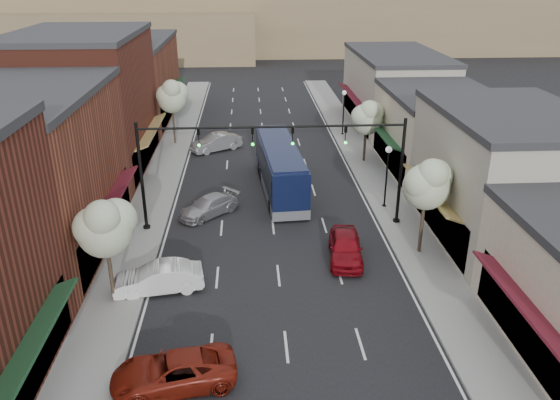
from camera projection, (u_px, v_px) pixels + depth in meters
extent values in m
plane|color=black|center=(281.00, 296.00, 27.65)|extent=(160.00, 160.00, 0.00)
cube|color=gray|center=(163.00, 171.00, 44.11)|extent=(2.80, 73.00, 0.15)
cube|color=gray|center=(368.00, 167.00, 45.03)|extent=(2.80, 73.00, 0.15)
cube|color=gray|center=(181.00, 171.00, 44.19)|extent=(0.25, 73.00, 0.17)
cube|color=gray|center=(352.00, 168.00, 44.96)|extent=(0.25, 73.00, 0.17)
cube|color=black|center=(8.00, 394.00, 19.13)|extent=(0.60, 11.90, 2.60)
cube|color=#1A4124|center=(23.00, 359.00, 18.58)|extent=(1.07, 9.80, 0.49)
cube|color=brown|center=(20.00, 177.00, 30.58)|extent=(9.00, 14.00, 9.00)
cube|color=#2D2D30|center=(3.00, 94.00, 28.72)|extent=(9.20, 14.10, 0.40)
cube|color=black|center=(103.00, 222.00, 31.96)|extent=(0.60, 11.90, 2.60)
cube|color=maroon|center=(113.00, 198.00, 31.41)|extent=(1.07, 9.80, 0.49)
cube|color=maroon|center=(85.00, 105.00, 43.11)|extent=(9.00, 14.00, 10.50)
cube|color=#2D2D30|center=(75.00, 34.00, 40.95)|extent=(9.20, 14.10, 0.40)
cube|color=black|center=(143.00, 148.00, 44.79)|extent=(0.60, 11.90, 2.60)
cube|color=#9E8547|center=(151.00, 130.00, 44.24)|extent=(1.07, 9.80, 0.49)
cube|color=brown|center=(127.00, 81.00, 58.27)|extent=(9.00, 18.00, 8.00)
cube|color=#2D2D30|center=(122.00, 41.00, 56.61)|extent=(9.20, 18.10, 0.40)
cube|color=black|center=(168.00, 103.00, 59.45)|extent=(0.60, 15.30, 2.60)
cube|color=#1A4124|center=(175.00, 89.00, 58.90)|extent=(1.07, 12.60, 0.49)
cube|color=black|center=(538.00, 337.00, 22.07)|extent=(0.60, 10.20, 2.60)
cube|color=maroon|center=(526.00, 306.00, 21.43)|extent=(1.07, 8.40, 0.49)
cube|color=#A9A291|center=(506.00, 179.00, 32.42)|extent=(8.00, 12.00, 7.50)
cube|color=#2D2D30|center=(517.00, 114.00, 30.85)|extent=(8.20, 12.10, 0.40)
cube|color=black|center=(441.00, 213.00, 33.07)|extent=(0.60, 10.20, 2.60)
cube|color=#9E8547|center=(430.00, 191.00, 32.43)|extent=(1.07, 8.40, 0.49)
cube|color=beige|center=(439.00, 134.00, 43.71)|extent=(8.00, 12.00, 6.00)
cube|color=#2D2D30|center=(443.00, 94.00, 42.44)|extent=(8.20, 12.10, 0.40)
cube|color=black|center=(392.00, 151.00, 44.06)|extent=(0.60, 10.20, 2.60)
cube|color=#1A4124|center=(383.00, 133.00, 43.43)|extent=(1.07, 8.40, 0.49)
cube|color=#A9A291|center=(395.00, 91.00, 56.35)|extent=(8.00, 16.00, 7.00)
cube|color=#2D2D30|center=(398.00, 54.00, 54.88)|extent=(8.20, 16.10, 0.40)
cube|color=black|center=(359.00, 109.00, 56.90)|extent=(0.60, 13.60, 2.60)
cube|color=maroon|center=(352.00, 95.00, 56.26)|extent=(1.07, 11.20, 0.49)
cube|color=#7A6647|center=(253.00, 17.00, 107.76)|extent=(120.00, 30.00, 12.00)
cube|color=#7A6647|center=(113.00, 36.00, 96.18)|extent=(50.00, 20.00, 8.00)
cylinder|color=black|center=(396.00, 221.00, 35.36)|extent=(0.44, 0.44, 0.30)
cylinder|color=black|center=(401.00, 173.00, 34.03)|extent=(0.20, 0.20, 7.00)
cylinder|color=black|center=(339.00, 126.00, 32.58)|extent=(8.00, 0.14, 0.14)
imported|color=black|center=(345.00, 135.00, 32.84)|extent=(0.18, 0.46, 1.10)
sphere|color=#19E533|center=(345.00, 143.00, 32.90)|extent=(0.18, 0.18, 0.18)
imported|color=black|center=(293.00, 136.00, 32.67)|extent=(0.18, 0.46, 1.10)
sphere|color=#19E533|center=(293.00, 144.00, 32.72)|extent=(0.18, 0.18, 0.18)
cylinder|color=black|center=(147.00, 228.00, 34.48)|extent=(0.44, 0.44, 0.30)
cylinder|color=black|center=(142.00, 178.00, 33.15)|extent=(0.20, 0.20, 7.00)
cylinder|color=black|center=(205.00, 128.00, 32.14)|extent=(8.00, 0.14, 0.14)
imported|color=black|center=(199.00, 138.00, 32.36)|extent=(0.18, 0.46, 1.10)
sphere|color=#19E533|center=(199.00, 145.00, 32.42)|extent=(0.18, 0.18, 0.18)
imported|color=black|center=(253.00, 137.00, 32.54)|extent=(0.18, 0.46, 1.10)
sphere|color=#19E533|center=(253.00, 144.00, 32.59)|extent=(0.18, 0.18, 0.18)
cylinder|color=#47382B|center=(422.00, 224.00, 31.03)|extent=(0.20, 0.20, 3.71)
sphere|color=#B0CC9D|center=(426.00, 187.00, 30.11)|extent=(2.60, 2.60, 2.60)
sphere|color=#B0CC9D|center=(434.00, 177.00, 30.23)|extent=(2.00, 2.00, 2.00)
sphere|color=#B0CC9D|center=(421.00, 183.00, 29.68)|extent=(1.90, 1.90, 1.90)
sphere|color=#B0CC9D|center=(433.00, 174.00, 29.29)|extent=(1.70, 1.70, 1.70)
cylinder|color=#47382B|center=(365.00, 143.00, 45.77)|extent=(0.20, 0.20, 3.33)
sphere|color=#B0CC9D|center=(366.00, 119.00, 44.95)|extent=(2.60, 2.60, 2.60)
sphere|color=#B0CC9D|center=(372.00, 113.00, 45.09)|extent=(2.00, 2.00, 2.00)
sphere|color=#B0CC9D|center=(362.00, 117.00, 44.53)|extent=(1.90, 1.90, 1.90)
sphere|color=#B0CC9D|center=(369.00, 111.00, 44.17)|extent=(1.70, 1.70, 1.70)
cylinder|color=#47382B|center=(110.00, 271.00, 26.49)|extent=(0.20, 0.20, 3.52)
sphere|color=#B0CC9D|center=(105.00, 231.00, 25.62)|extent=(2.60, 2.60, 2.60)
sphere|color=#B0CC9D|center=(116.00, 219.00, 25.75)|extent=(2.00, 2.00, 2.00)
sphere|color=#B0CC9D|center=(94.00, 227.00, 25.19)|extent=(1.90, 1.90, 1.90)
sphere|color=#B0CC9D|center=(102.00, 218.00, 24.82)|extent=(1.70, 1.70, 1.70)
cylinder|color=#47382B|center=(174.00, 124.00, 50.26)|extent=(0.20, 0.20, 3.84)
sphere|color=#B0CC9D|center=(172.00, 99.00, 49.31)|extent=(2.60, 2.60, 2.60)
sphere|color=#B0CC9D|center=(177.00, 93.00, 49.42)|extent=(2.00, 2.00, 2.00)
sphere|color=#B0CC9D|center=(167.00, 96.00, 48.87)|extent=(1.90, 1.90, 1.90)
sphere|color=#B0CC9D|center=(171.00, 89.00, 48.48)|extent=(1.70, 1.70, 1.70)
cylinder|color=black|center=(384.00, 206.00, 37.66)|extent=(0.28, 0.28, 0.20)
cylinder|color=black|center=(386.00, 181.00, 36.91)|extent=(0.12, 0.12, 4.00)
sphere|color=white|center=(389.00, 150.00, 36.03)|extent=(0.44, 0.44, 0.44)
cylinder|color=black|center=(342.00, 134.00, 53.70)|extent=(0.28, 0.28, 0.20)
cylinder|color=black|center=(343.00, 115.00, 52.94)|extent=(0.12, 0.12, 4.00)
sphere|color=white|center=(344.00, 93.00, 52.07)|extent=(0.44, 0.44, 0.44)
cube|color=#0C1433|center=(280.00, 167.00, 39.86)|extent=(3.30, 11.56, 2.88)
cube|color=#595B60|center=(280.00, 184.00, 40.41)|extent=(3.32, 11.58, 0.67)
cube|color=black|center=(280.00, 161.00, 39.71)|extent=(3.29, 10.66, 1.05)
cube|color=#0C1433|center=(280.00, 147.00, 39.27)|extent=(3.06, 11.09, 0.24)
cube|color=black|center=(292.00, 188.00, 34.49)|extent=(1.98, 0.22, 1.14)
cylinder|color=black|center=(271.00, 207.00, 36.65)|extent=(0.38, 1.01, 0.99)
cylinder|color=black|center=(304.00, 205.00, 36.92)|extent=(0.38, 1.01, 0.99)
cylinder|color=black|center=(260.00, 168.00, 43.57)|extent=(0.38, 1.01, 0.99)
cylinder|color=black|center=(288.00, 167.00, 43.84)|extent=(0.38, 1.01, 0.99)
cylinder|color=black|center=(262.00, 174.00, 42.36)|extent=(0.38, 1.01, 0.99)
cylinder|color=black|center=(290.00, 173.00, 42.63)|extent=(0.38, 1.01, 0.99)
imported|color=maroon|center=(345.00, 247.00, 30.82)|extent=(2.34, 4.74, 1.55)
imported|color=maroon|center=(174.00, 371.00, 21.52)|extent=(5.26, 3.11, 1.37)
imported|color=white|center=(159.00, 278.00, 27.82)|extent=(4.72, 2.29, 1.49)
imported|color=#A2A1A7|center=(209.00, 206.00, 36.39)|extent=(4.45, 4.36, 1.29)
imported|color=#A1A1A6|center=(216.00, 142.00, 49.04)|extent=(4.80, 3.74, 1.52)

